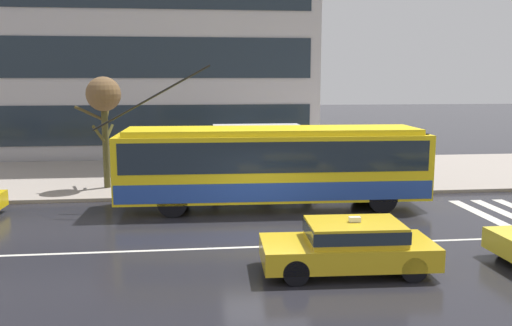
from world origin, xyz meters
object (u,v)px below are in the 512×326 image
(pedestrian_walking_past, at_px, (309,161))
(street_tree_bare, at_px, (104,99))
(taxi_oncoming_near, at_px, (350,244))
(pedestrian_approaching_curb, at_px, (270,147))
(bus_shelter, at_px, (256,141))
(pedestrian_at_shelter, at_px, (216,151))
(trolleybus, at_px, (273,164))

(pedestrian_walking_past, relative_size, street_tree_bare, 0.34)
(taxi_oncoming_near, distance_m, pedestrian_walking_past, 10.92)
(pedestrian_approaching_curb, distance_m, pedestrian_walking_past, 1.87)
(pedestrian_walking_past, height_order, street_tree_bare, street_tree_bare)
(taxi_oncoming_near, bearing_deg, bus_shelter, 95.69)
(pedestrian_at_shelter, height_order, pedestrian_walking_past, pedestrian_at_shelter)
(trolleybus, distance_m, street_tree_bare, 7.91)
(pedestrian_at_shelter, bearing_deg, taxi_oncoming_near, -73.64)
(pedestrian_walking_past, distance_m, street_tree_bare, 9.20)
(bus_shelter, xyz_separation_m, pedestrian_at_shelter, (-1.81, -1.03, -0.31))
(pedestrian_approaching_curb, xyz_separation_m, street_tree_bare, (-7.02, -0.27, 2.14))
(taxi_oncoming_near, xyz_separation_m, pedestrian_walking_past, (1.25, 10.84, 0.39))
(trolleybus, bearing_deg, pedestrian_approaching_curb, 83.84)
(bus_shelter, distance_m, pedestrian_approaching_curb, 0.65)
(trolleybus, bearing_deg, street_tree_bare, 150.35)
(taxi_oncoming_near, height_order, pedestrian_at_shelter, pedestrian_at_shelter)
(taxi_oncoming_near, xyz_separation_m, street_tree_bare, (-7.51, 10.63, 3.20))
(trolleybus, bearing_deg, pedestrian_walking_past, 61.16)
(pedestrian_approaching_curb, xyz_separation_m, pedestrian_walking_past, (1.75, -0.05, -0.67))
(pedestrian_approaching_curb, distance_m, street_tree_bare, 7.34)
(pedestrian_walking_past, xyz_separation_m, street_tree_bare, (-8.76, -0.21, 2.81))
(pedestrian_at_shelter, xyz_separation_m, pedestrian_approaching_curb, (2.40, 1.05, 0.03))
(trolleybus, height_order, pedestrian_approaching_curb, trolleybus)
(trolleybus, xyz_separation_m, pedestrian_approaching_curb, (0.43, 4.01, 0.13))
(taxi_oncoming_near, relative_size, pedestrian_walking_past, 2.65)
(bus_shelter, height_order, pedestrian_walking_past, bus_shelter)
(pedestrian_at_shelter, distance_m, pedestrian_approaching_curb, 2.62)
(trolleybus, bearing_deg, bus_shelter, 92.26)
(pedestrian_walking_past, bearing_deg, pedestrian_at_shelter, -166.45)
(trolleybus, xyz_separation_m, pedestrian_at_shelter, (-1.96, 2.96, 0.11))
(taxi_oncoming_near, height_order, pedestrian_walking_past, pedestrian_walking_past)
(taxi_oncoming_near, relative_size, street_tree_bare, 0.91)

